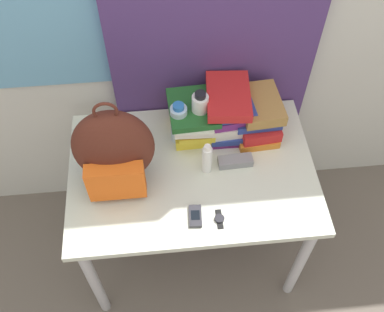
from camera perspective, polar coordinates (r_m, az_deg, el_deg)
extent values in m
plane|color=#665B51|center=(2.47, 0.87, -18.70)|extent=(12.00, 12.00, 0.00)
cube|color=beige|center=(1.91, -1.39, 18.44)|extent=(6.00, 0.05, 2.50)
cube|color=#66A3C6|center=(1.88, -15.16, 17.85)|extent=(1.10, 0.01, 0.80)
cube|color=#4C336B|center=(1.88, 3.04, 17.69)|extent=(0.91, 0.04, 2.50)
cube|color=beige|center=(1.97, 0.00, -1.98)|extent=(1.07, 0.73, 0.03)
cylinder|color=#B2B2B7|center=(2.18, -12.33, -15.26)|extent=(0.05, 0.05, 0.71)
cylinder|color=#B2B2B7|center=(2.23, 13.58, -12.93)|extent=(0.05, 0.05, 0.71)
cylinder|color=#B2B2B7|center=(2.48, -11.89, -1.77)|extent=(0.05, 0.05, 0.71)
cylinder|color=#B2B2B7|center=(2.52, 10.28, -0.02)|extent=(0.05, 0.05, 0.71)
ellipsoid|color=#512319|center=(1.81, -9.93, 1.11)|extent=(0.33, 0.18, 0.39)
cube|color=#E05B19|center=(1.81, -9.61, -3.18)|extent=(0.23, 0.06, 0.18)
torus|color=#512319|center=(1.65, -10.95, 5.56)|extent=(0.09, 0.01, 0.09)
cube|color=yellow|center=(2.07, 0.28, 3.64)|extent=(0.19, 0.21, 0.05)
cube|color=yellow|center=(2.04, 0.42, 4.36)|extent=(0.16, 0.24, 0.03)
cube|color=orange|center=(2.02, 0.76, 5.02)|extent=(0.22, 0.22, 0.03)
cube|color=silver|center=(1.99, 0.13, 5.29)|extent=(0.18, 0.26, 0.03)
cube|color=#1E5623|center=(1.97, 0.15, 6.10)|extent=(0.22, 0.26, 0.03)
cube|color=#6B2370|center=(2.10, 4.69, 3.74)|extent=(0.19, 0.24, 0.02)
cube|color=navy|center=(2.08, 4.67, 4.25)|extent=(0.19, 0.25, 0.03)
cube|color=silver|center=(2.05, 4.41, 5.13)|extent=(0.19, 0.25, 0.06)
cube|color=#6B2370|center=(2.01, 4.52, 6.00)|extent=(0.24, 0.24, 0.04)
cube|color=navy|center=(1.98, 4.99, 6.78)|extent=(0.20, 0.23, 0.03)
cube|color=red|center=(1.95, 4.64, 7.57)|extent=(0.21, 0.28, 0.05)
cube|color=orange|center=(2.11, 7.77, 3.92)|extent=(0.20, 0.29, 0.04)
cube|color=red|center=(2.08, 8.03, 4.85)|extent=(0.20, 0.29, 0.05)
cube|color=navy|center=(2.04, 8.05, 5.58)|extent=(0.21, 0.22, 0.04)
cube|color=olive|center=(2.01, 8.70, 6.51)|extent=(0.19, 0.25, 0.05)
cylinder|color=silver|center=(1.98, -1.66, 4.08)|extent=(0.07, 0.07, 0.20)
cylinder|color=#286BB7|center=(1.90, -1.74, 6.28)|extent=(0.05, 0.05, 0.02)
cylinder|color=white|center=(1.98, 1.00, 5.00)|extent=(0.07, 0.07, 0.25)
cylinder|color=black|center=(1.88, 1.06, 7.75)|extent=(0.05, 0.05, 0.02)
cylinder|color=white|center=(1.90, 1.92, -0.47)|extent=(0.04, 0.04, 0.15)
cylinder|color=white|center=(1.83, 1.99, 1.06)|extent=(0.03, 0.03, 0.02)
cube|color=#2D2D33|center=(1.83, 0.42, -7.64)|extent=(0.06, 0.10, 0.02)
cube|color=black|center=(1.82, 0.43, -7.51)|extent=(0.04, 0.05, 0.00)
cube|color=gray|center=(1.97, 5.52, -0.66)|extent=(0.15, 0.06, 0.04)
cube|color=black|center=(1.83, 3.50, -8.00)|extent=(0.02, 0.09, 0.00)
cylinder|color=#232328|center=(1.83, 3.50, -7.94)|extent=(0.04, 0.04, 0.01)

